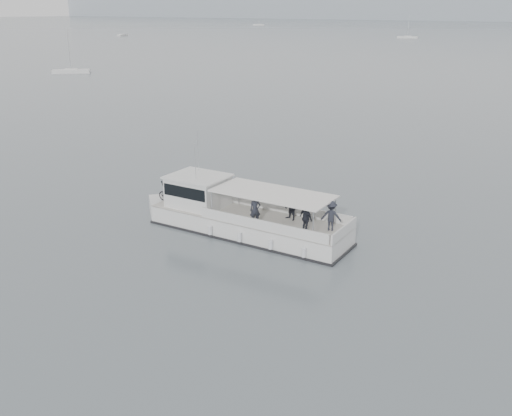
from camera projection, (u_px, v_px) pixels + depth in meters
The scene contains 2 objects.
ground at pixel (176, 229), 32.03m from camera, with size 1400.00×1400.00×0.00m, color #565F65.
tour_boat at pixel (231, 215), 31.59m from camera, with size 12.96×4.04×5.39m.
Camera 1 is at (21.18, -21.46, 11.75)m, focal length 40.00 mm.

